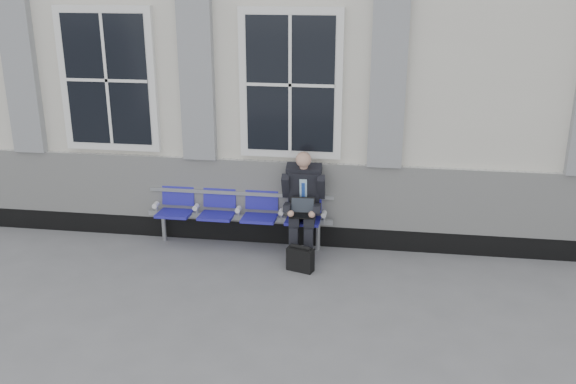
# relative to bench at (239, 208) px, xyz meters

# --- Properties ---
(ground) EXTENTS (70.00, 70.00, 0.00)m
(ground) POSITION_rel_bench_xyz_m (0.35, -1.32, -0.55)
(ground) COLOR slate
(ground) RESTS_ON ground
(station_building) EXTENTS (14.40, 4.40, 4.49)m
(station_building) POSITION_rel_bench_xyz_m (0.33, 2.15, 1.67)
(station_building) COLOR silver
(station_building) RESTS_ON ground
(bench) EXTENTS (2.60, 0.47, 0.91)m
(bench) POSITION_rel_bench_xyz_m (0.00, 0.00, 0.00)
(bench) COLOR #9EA0A3
(bench) RESTS_ON ground
(businessman) EXTENTS (0.58, 0.78, 1.42)m
(businessman) POSITION_rel_bench_xyz_m (0.90, -0.13, 0.22)
(businessman) COLOR black
(businessman) RESTS_ON ground
(briefcase) EXTENTS (0.37, 0.24, 0.35)m
(briefcase) POSITION_rel_bench_xyz_m (0.94, -0.70, -0.39)
(briefcase) COLOR black
(briefcase) RESTS_ON ground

